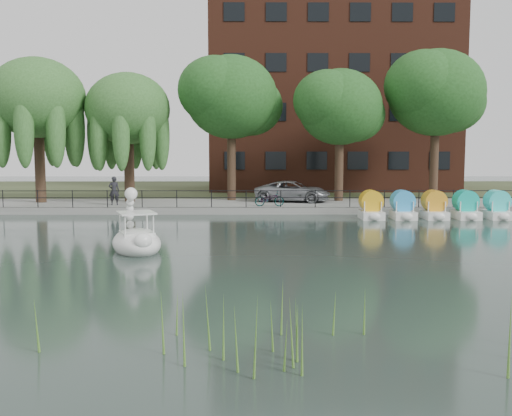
{
  "coord_description": "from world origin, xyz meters",
  "views": [
    {
      "loc": [
        0.32,
        -19.49,
        3.71
      ],
      "look_at": [
        0.5,
        4.0,
        1.3
      ],
      "focal_mm": 40.0,
      "sensor_mm": 36.0,
      "label": 1
    }
  ],
  "objects_px": {
    "pedestrian": "(114,189)",
    "bicycle": "(269,198)",
    "minivan": "(293,190)",
    "swan_boat": "(136,238)"
  },
  "relations": [
    {
      "from": "pedestrian",
      "to": "bicycle",
      "type": "bearing_deg",
      "value": 163.07
    },
    {
      "from": "bicycle",
      "to": "pedestrian",
      "type": "relative_size",
      "value": 0.87
    },
    {
      "from": "bicycle",
      "to": "pedestrian",
      "type": "xyz_separation_m",
      "value": [
        -9.28,
        0.72,
        0.49
      ]
    },
    {
      "from": "minivan",
      "to": "bicycle",
      "type": "bearing_deg",
      "value": 165.38
    },
    {
      "from": "minivan",
      "to": "bicycle",
      "type": "height_order",
      "value": "minivan"
    },
    {
      "from": "minivan",
      "to": "swan_boat",
      "type": "xyz_separation_m",
      "value": [
        -6.85,
        -15.58,
        -0.66
      ]
    },
    {
      "from": "pedestrian",
      "to": "swan_boat",
      "type": "xyz_separation_m",
      "value": [
        4.01,
        -13.42,
        -0.89
      ]
    },
    {
      "from": "bicycle",
      "to": "pedestrian",
      "type": "bearing_deg",
      "value": 85.16
    },
    {
      "from": "minivan",
      "to": "pedestrian",
      "type": "height_order",
      "value": "pedestrian"
    },
    {
      "from": "minivan",
      "to": "bicycle",
      "type": "relative_size",
      "value": 3.18
    }
  ]
}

